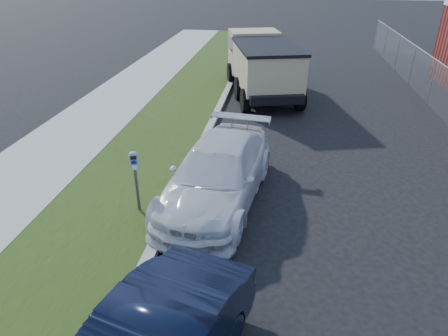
# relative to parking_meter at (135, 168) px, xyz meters

# --- Properties ---
(ground) EXTENTS (120.00, 120.00, 0.00)m
(ground) POSITION_rel_parking_meter_xyz_m (3.33, -0.25, -1.23)
(ground) COLOR black
(ground) RESTS_ON ground
(streetside) EXTENTS (6.12, 50.00, 0.15)m
(streetside) POSITION_rel_parking_meter_xyz_m (-2.24, 1.75, -1.17)
(streetside) COLOR gray
(streetside) RESTS_ON ground
(parking_meter) EXTENTS (0.24, 0.20, 1.51)m
(parking_meter) POSITION_rel_parking_meter_xyz_m (0.00, 0.00, 0.00)
(parking_meter) COLOR #3F4247
(parking_meter) RESTS_ON ground
(white_wagon) EXTENTS (2.71, 5.31, 1.48)m
(white_wagon) POSITION_rel_parking_meter_xyz_m (1.73, 0.96, -0.50)
(white_wagon) COLOR silver
(white_wagon) RESTS_ON ground
(dump_truck) EXTENTS (3.83, 6.59, 2.44)m
(dump_truck) POSITION_rel_parking_meter_xyz_m (2.22, 10.21, 0.14)
(dump_truck) COLOR black
(dump_truck) RESTS_ON ground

